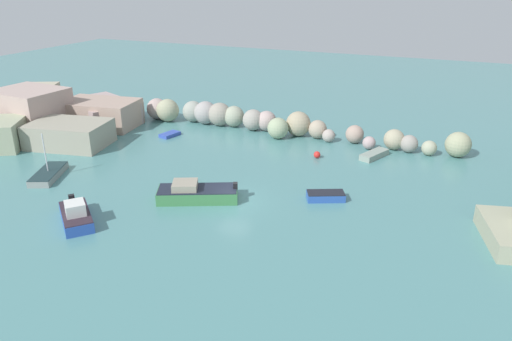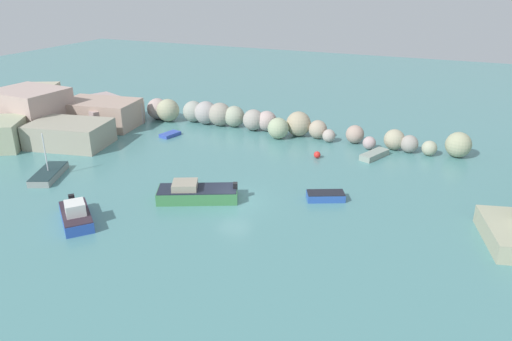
# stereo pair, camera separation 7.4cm
# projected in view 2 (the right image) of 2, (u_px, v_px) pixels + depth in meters

# --- Properties ---
(cove_water) EXTENTS (160.00, 160.00, 0.00)m
(cove_water) POSITION_uv_depth(u_px,v_px,m) (234.00, 201.00, 39.45)
(cove_water) COLOR teal
(cove_water) RESTS_ON ground
(cliff_headland_left) EXTENTS (21.40, 20.76, 4.85)m
(cliff_headland_left) POSITION_uv_depth(u_px,v_px,m) (57.00, 116.00, 56.65)
(cliff_headland_left) COLOR #B49A90
(cliff_headland_left) RESTS_ON ground
(rock_breakwater) EXTENTS (37.83, 4.59, 2.79)m
(rock_breakwater) POSITION_uv_depth(u_px,v_px,m) (260.00, 121.00, 56.29)
(rock_breakwater) COLOR #B09792
(rock_breakwater) RESTS_ON ground
(channel_buoy) EXTENTS (0.68, 0.68, 0.68)m
(channel_buoy) POSITION_uv_depth(u_px,v_px,m) (317.00, 155.00, 48.48)
(channel_buoy) COLOR red
(channel_buoy) RESTS_ON cove_water
(moored_boat_0) EXTENTS (4.81, 4.55, 1.77)m
(moored_boat_0) POSITION_uv_depth(u_px,v_px,m) (76.00, 215.00, 35.84)
(moored_boat_0) COLOR #2B50B1
(moored_boat_0) RESTS_ON cove_water
(moored_boat_1) EXTENTS (3.70, 5.26, 4.14)m
(moored_boat_1) POSITION_uv_depth(u_px,v_px,m) (49.00, 174.00, 43.92)
(moored_boat_1) COLOR gray
(moored_boat_1) RESTS_ON cove_water
(moored_boat_2) EXTENTS (1.74, 2.51, 0.39)m
(moored_boat_2) POSITION_uv_depth(u_px,v_px,m) (170.00, 134.00, 55.06)
(moored_boat_2) COLOR #354FB3
(moored_boat_2) RESTS_ON cove_water
(moored_boat_3) EXTENTS (3.32, 2.50, 0.66)m
(moored_boat_3) POSITION_uv_depth(u_px,v_px,m) (326.00, 196.00, 39.53)
(moored_boat_3) COLOR #2B55AE
(moored_boat_3) RESTS_ON cove_water
(moored_boat_4) EXTENTS (6.80, 4.86, 1.59)m
(moored_boat_4) POSITION_uv_depth(u_px,v_px,m) (196.00, 193.00, 39.41)
(moored_boat_4) COLOR #40824A
(moored_boat_4) RESTS_ON cove_water
(moored_boat_5) EXTENTS (2.46, 3.75, 0.60)m
(moored_boat_5) POSITION_uv_depth(u_px,v_px,m) (374.00, 155.00, 48.59)
(moored_boat_5) COLOR gray
(moored_boat_5) RESTS_ON cove_water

